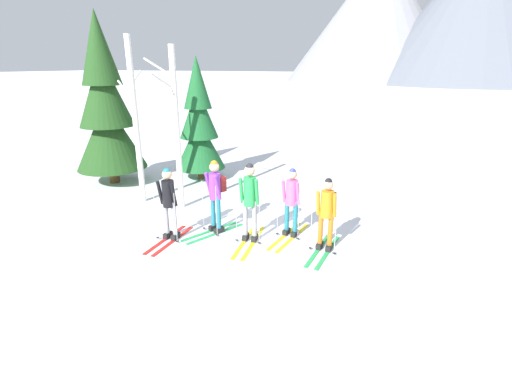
# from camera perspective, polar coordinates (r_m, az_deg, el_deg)

# --- Properties ---
(ground_plane) EXTENTS (400.00, 400.00, 0.00)m
(ground_plane) POSITION_cam_1_polar(r_m,az_deg,el_deg) (9.04, -1.88, -6.91)
(ground_plane) COLOR white
(skier_in_black) EXTENTS (0.61, 1.64, 1.74)m
(skier_in_black) POSITION_cam_1_polar(r_m,az_deg,el_deg) (8.83, -13.13, -1.34)
(skier_in_black) COLOR red
(skier_in_black) RESTS_ON ground
(skier_in_purple) EXTENTS (1.00, 1.66, 1.81)m
(skier_in_purple) POSITION_cam_1_polar(r_m,az_deg,el_deg) (9.01, -6.17, -0.01)
(skier_in_purple) COLOR green
(skier_in_purple) RESTS_ON ground
(skier_in_green) EXTENTS (0.61, 1.82, 1.87)m
(skier_in_green) POSITION_cam_1_polar(r_m,az_deg,el_deg) (8.48, -0.97, -1.03)
(skier_in_green) COLOR yellow
(skier_in_green) RESTS_ON ground
(skier_in_pink) EXTENTS (0.61, 1.79, 1.68)m
(skier_in_pink) POSITION_cam_1_polar(r_m,az_deg,el_deg) (8.81, 5.40, -1.24)
(skier_in_pink) COLOR yellow
(skier_in_pink) RESTS_ON ground
(skier_in_orange) EXTENTS (0.61, 1.73, 1.67)m
(skier_in_orange) POSITION_cam_1_polar(r_m,az_deg,el_deg) (8.25, 10.71, -2.79)
(skier_in_orange) COLOR green
(skier_in_orange) RESTS_ON ground
(pine_tree_near) EXTENTS (2.30, 2.30, 5.56)m
(pine_tree_near) POSITION_cam_1_polar(r_m,az_deg,el_deg) (13.58, -21.86, 11.69)
(pine_tree_near) COLOR #51381E
(pine_tree_near) RESTS_ON ground
(pine_tree_mid) EXTENTS (1.75, 1.75, 4.22)m
(pine_tree_mid) POSITION_cam_1_polar(r_m,az_deg,el_deg) (13.35, -8.68, 10.04)
(pine_tree_mid) COLOR #51381E
(pine_tree_mid) RESTS_ON ground
(birch_tree_tall) EXTENTS (0.63, 0.86, 4.41)m
(birch_tree_tall) POSITION_cam_1_polar(r_m,az_deg,el_deg) (10.51, -12.02, 9.38)
(birch_tree_tall) COLOR silver
(birch_tree_tall) RESTS_ON ground
(birch_tree_slender) EXTENTS (0.67, 0.70, 4.69)m
(birch_tree_slender) POSITION_cam_1_polar(r_m,az_deg,el_deg) (11.30, -17.82, 10.11)
(birch_tree_slender) COLOR silver
(birch_tree_slender) RESTS_ON ground
(mountain_ridge_distant) EXTENTS (62.86, 47.20, 28.27)m
(mountain_ridge_distant) POSITION_cam_1_polar(r_m,az_deg,el_deg) (96.47, 24.89, 23.54)
(mountain_ridge_distant) COLOR gray
(mountain_ridge_distant) RESTS_ON ground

